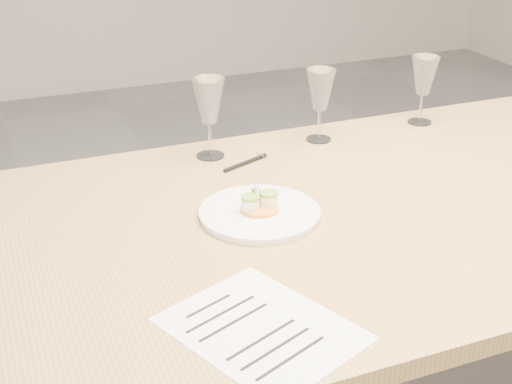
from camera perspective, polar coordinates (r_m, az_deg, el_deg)
name	(u,v)px	position (r m, az deg, el deg)	size (l,w,h in m)	color
dining_table	(378,227)	(1.65, 9.73, -2.81)	(2.40, 1.00, 0.75)	#AB864A
dinner_plate	(260,212)	(1.52, 0.30, -1.61)	(0.26, 0.26, 0.07)	white
recipe_sheet	(261,328)	(1.19, 0.42, -10.87)	(0.33, 0.37, 0.00)	white
ballpoint_pen	(246,163)	(1.79, -0.83, 2.37)	(0.14, 0.06, 0.01)	black
wine_glass_1	(209,103)	(1.79, -3.79, 7.15)	(0.08, 0.08, 0.21)	white
wine_glass_2	(320,91)	(1.91, 5.18, 8.03)	(0.08, 0.08, 0.20)	white
wine_glass_3	(424,77)	(2.08, 13.31, 8.95)	(0.08, 0.08, 0.19)	white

